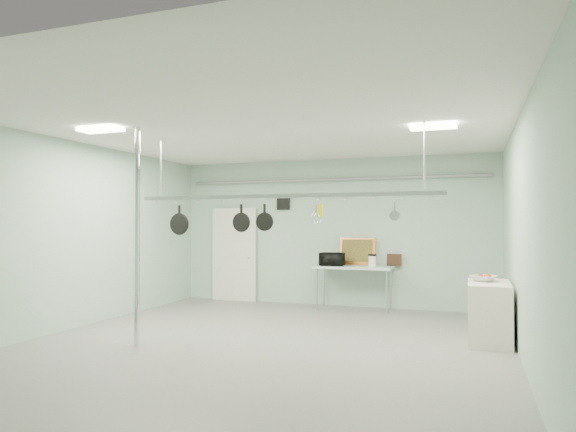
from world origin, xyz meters
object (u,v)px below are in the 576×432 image
at_px(side_cabinet, 489,312).
at_px(skillet_right, 265,217).
at_px(prep_table, 354,269).
at_px(skillet_mid, 241,217).
at_px(fruit_bowl, 483,278).
at_px(microwave, 332,259).
at_px(skillet_left, 179,220).
at_px(pot_rack, 280,194).
at_px(chrome_pole, 137,236).
at_px(coffee_canister, 372,261).

distance_m(side_cabinet, skillet_right, 3.68).
height_order(prep_table, skillet_mid, skillet_mid).
height_order(fruit_bowl, skillet_mid, skillet_mid).
relative_size(microwave, skillet_mid, 1.20).
relative_size(prep_table, skillet_left, 3.37).
xyz_separation_m(prep_table, microwave, (-0.45, -0.06, 0.21)).
xyz_separation_m(microwave, skillet_right, (-0.21, -3.24, 0.85)).
bearing_deg(pot_rack, prep_table, 83.09).
bearing_deg(skillet_right, fruit_bowl, 20.79).
relative_size(prep_table, pot_rack, 0.33).
distance_m(chrome_pole, skillet_right, 1.89).
distance_m(chrome_pole, skillet_left, 0.95).
bearing_deg(microwave, skillet_right, 86.42).
bearing_deg(fruit_bowl, skillet_right, -159.16).
relative_size(coffee_canister, skillet_mid, 0.54).
height_order(side_cabinet, skillet_left, skillet_left).
distance_m(fruit_bowl, skillet_right, 3.48).
xyz_separation_m(pot_rack, fruit_bowl, (2.87, 1.19, -1.28)).
xyz_separation_m(side_cabinet, coffee_canister, (-2.15, 2.12, 0.57)).
distance_m(pot_rack, skillet_mid, 0.73).
relative_size(fruit_bowl, skillet_right, 0.96).
bearing_deg(side_cabinet, prep_table, 139.21).
bearing_deg(microwave, fruit_bowl, 145.11).
height_order(coffee_canister, skillet_mid, skillet_mid).
distance_m(prep_table, skillet_left, 4.07).
xyz_separation_m(microwave, skillet_mid, (-0.59, -3.24, 0.84)).
relative_size(fruit_bowl, skillet_left, 0.80).
bearing_deg(pot_rack, skillet_right, 180.00).
xyz_separation_m(pot_rack, skillet_mid, (-0.65, 0.00, -0.35)).
bearing_deg(chrome_pole, skillet_mid, 35.70).
distance_m(microwave, coffee_canister, 0.85).
relative_size(prep_table, skillet_right, 4.04).
bearing_deg(skillet_mid, coffee_canister, 69.49).
bearing_deg(fruit_bowl, prep_table, 139.59).
relative_size(prep_table, skillet_mid, 3.94).
xyz_separation_m(coffee_canister, fruit_bowl, (2.08, -2.03, -0.07)).
bearing_deg(side_cabinet, coffee_canister, 135.35).
height_order(chrome_pole, fruit_bowl, chrome_pole).
height_order(fruit_bowl, skillet_left, skillet_left).
relative_size(chrome_pole, side_cabinet, 2.67).
bearing_deg(skillet_left, chrome_pole, -96.30).
distance_m(pot_rack, skillet_right, 0.43).
height_order(pot_rack, microwave, pot_rack).
relative_size(microwave, skillet_left, 1.02).
relative_size(pot_rack, skillet_mid, 11.82).
bearing_deg(skillet_mid, skillet_left, -176.35).
distance_m(coffee_canister, skillet_mid, 3.64).
height_order(skillet_mid, skillet_right, same).
relative_size(microwave, skillet_right, 1.23).
bearing_deg(chrome_pole, skillet_left, 80.38).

